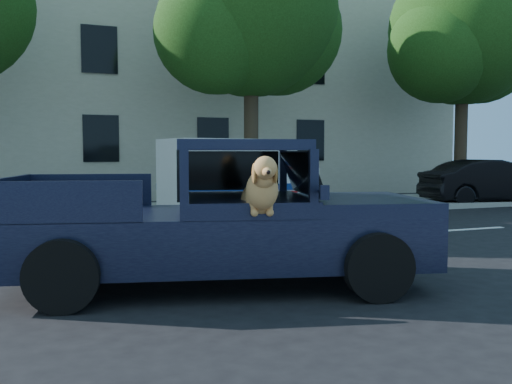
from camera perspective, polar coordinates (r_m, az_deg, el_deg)
ground at (r=6.96m, az=-10.57°, el=-10.47°), size 120.00×120.00×0.00m
far_sidewalk at (r=15.96m, az=-16.94°, el=-2.13°), size 60.00×4.00×0.15m
lane_stripes at (r=10.68m, az=-3.50°, el=-5.30°), size 21.60×0.14×0.01m
street_tree_mid at (r=17.87m, az=-0.42°, el=16.87°), size 6.00×5.20×8.60m
street_tree_right at (r=22.01m, az=20.05°, el=14.19°), size 6.00×5.20×8.60m
building_main at (r=23.67m, az=-11.27°, el=10.64°), size 26.00×6.00×9.00m
pickup_truck at (r=7.37m, az=-4.32°, el=-4.56°), size 5.58×3.30×1.88m
mail_truck at (r=14.16m, az=-1.99°, el=0.61°), size 3.97×2.43×2.05m
parked_sedan at (r=20.33m, az=22.42°, el=0.92°), size 2.35×4.73×1.49m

